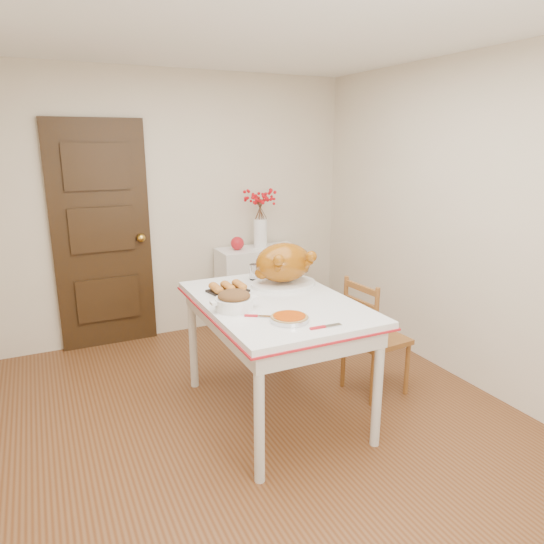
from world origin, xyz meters
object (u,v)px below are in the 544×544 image
chair_oak (376,336)px  turkey_platter (283,265)px  sideboard (259,287)px  pumpkin_pie (289,318)px  kitchen_table (275,358)px

chair_oak → turkey_platter: size_ratio=1.83×
sideboard → pumpkin_pie: (-0.70, -2.00, 0.45)m
pumpkin_pie → chair_oak: bearing=21.3°
sideboard → pumpkin_pie: pumpkin_pie is taller
kitchen_table → turkey_platter: 0.67m
turkey_platter → pumpkin_pie: bearing=-101.2°
turkey_platter → pumpkin_pie: 0.76m
kitchen_table → turkey_platter: (0.20, 0.28, 0.57)m
chair_oak → turkey_platter: turkey_platter is taller
kitchen_table → chair_oak: (0.83, -0.04, 0.03)m
kitchen_table → pumpkin_pie: pumpkin_pie is taller
chair_oak → turkey_platter: (-0.63, 0.32, 0.55)m
kitchen_table → sideboard: bearing=69.6°
turkey_platter → pumpkin_pie: (-0.31, -0.68, -0.13)m
kitchen_table → pumpkin_pie: size_ratio=6.17×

